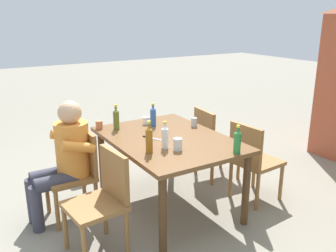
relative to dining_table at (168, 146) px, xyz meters
name	(u,v)px	position (x,y,z in m)	size (l,w,h in m)	color
ground_plane	(168,206)	(0.00, 0.00, -0.68)	(24.00, 24.00, 0.00)	gray
dining_table	(168,146)	(0.00, 0.00, 0.00)	(1.49, 1.07, 0.77)	brown
chair_near_left	(77,169)	(-0.33, -0.84, -0.19)	(0.44, 0.44, 0.87)	olive
chair_far_left	(212,140)	(-0.34, 0.84, -0.19)	(0.48, 0.48, 0.87)	olive
chair_near_right	(103,197)	(0.33, -0.84, -0.19)	(0.48, 0.48, 0.87)	olive
chair_far_right	(252,158)	(0.34, 0.84, -0.19)	(0.47, 0.47, 0.87)	olive
person_in_white_shirt	(65,156)	(-0.33, -0.94, -0.02)	(0.47, 0.62, 1.18)	orange
bottle_amber	(149,139)	(0.26, -0.35, 0.22)	(0.06, 0.06, 0.29)	#996019
bottle_clear	(165,137)	(0.24, -0.18, 0.20)	(0.06, 0.06, 0.25)	white
bottle_green	(237,141)	(0.68, 0.29, 0.20)	(0.06, 0.06, 0.26)	#287A38
bottle_olive	(116,119)	(-0.52, -0.32, 0.21)	(0.06, 0.06, 0.27)	#566623
bottle_blue	(153,116)	(-0.42, 0.06, 0.20)	(0.06, 0.06, 0.26)	#2D56A3
cup_white	(146,121)	(-0.52, 0.03, 0.13)	(0.07, 0.07, 0.08)	white
cup_steel	(194,122)	(-0.18, 0.44, 0.14)	(0.07, 0.07, 0.10)	#B2B7BC
cup_terracotta	(99,125)	(-0.64, -0.47, 0.13)	(0.07, 0.07, 0.09)	#BC6B47
cup_glass	(178,144)	(0.35, -0.11, 0.15)	(0.08, 0.08, 0.11)	silver
table_knife	(151,138)	(-0.06, -0.15, 0.09)	(0.23, 0.12, 0.01)	silver
backpack_by_near_side	(85,156)	(-1.37, -0.43, -0.49)	(0.29, 0.24, 0.40)	maroon
backpack_by_far_side	(80,158)	(-1.30, -0.51, -0.47)	(0.32, 0.22, 0.43)	black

